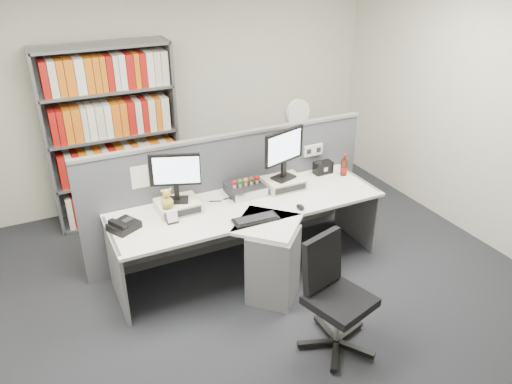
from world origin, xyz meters
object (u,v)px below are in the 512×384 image
desk_calendar (172,217)px  office_chair (333,292)px  cola_bottle (344,167)px  desk_fan (297,116)px  desk (259,239)px  desktop_pc (245,189)px  keyboard (256,219)px  desk_phone (123,226)px  filing_cabinet (295,170)px  speaker (323,168)px  mouse (300,207)px  monitor_right (284,150)px  monitor_left (175,174)px  shelving_unit (113,138)px

desk_calendar → office_chair: 1.53m
cola_bottle → desk_fan: desk_fan is taller
desk → desktop_pc: 0.53m
keyboard → cola_bottle: cola_bottle is taller
desk_phone → desk_fan: desk_fan is taller
filing_cabinet → desk: bearing=-130.6°
speaker → desk: bearing=-153.7°
desk → desk_calendar: bearing=165.3°
mouse → desk_fan: bearing=61.3°
filing_cabinet → desk_fan: size_ratio=1.23×
filing_cabinet → keyboard: bearing=-130.5°
cola_bottle → desk: bearing=-162.9°
keyboard → desk_fan: (1.27, 1.49, 0.32)m
speaker → cola_bottle: 0.22m
desk_fan → office_chair: (-1.05, -2.41, -0.56)m
monitor_right → office_chair: bearing=-102.8°
monitor_left → filing_cabinet: size_ratio=0.66×
monitor_right → keyboard: size_ratio=1.21×
cola_bottle → office_chair: bearing=-127.0°
desk → shelving_unit: (-0.90, 1.85, 0.52)m
desktop_pc → desk_phone: (-1.23, -0.16, -0.01)m
monitor_left → keyboard: bearing=-40.3°
cola_bottle → desk_phone: bearing=-177.7°
desk_fan → mouse: bearing=-118.7°
desk_phone → desk_calendar: size_ratio=2.50×
mouse → monitor_right: bearing=81.0°
keyboard → office_chair: size_ratio=0.45×
filing_cabinet → desk_phone: bearing=-154.4°
shelving_unit → filing_cabinet: bearing=-12.1°
monitor_left → speaker: 1.68m
desk → monitor_left: (-0.64, 0.38, 0.64)m
office_chair → filing_cabinet: bearing=66.4°
mouse → office_chair: (-0.24, -0.93, -0.24)m
mouse → cola_bottle: 0.91m
monitor_right → desk_fan: 1.26m
monitor_left → cola_bottle: size_ratio=1.93×
keyboard → desk_phone: bearing=161.6°
monitor_left → cola_bottle: (1.81, -0.02, -0.29)m
monitor_left → shelving_unit: 1.49m
desk_phone → desk_calendar: bearing=-10.0°
monitor_left → mouse: (1.03, -0.46, -0.36)m
mouse → desk_fan: 1.71m
speaker → shelving_unit: size_ratio=0.10×
monitor_right → shelving_unit: bearing=133.0°
monitor_right → mouse: monitor_right is taller
monitor_left → desk_calendar: monitor_left is taller
keyboard → desk_calendar: desk_calendar is taller
mouse → desk_phone: desk_phone is taller
monitor_left → desk_phone: size_ratio=1.52×
monitor_right → desktop_pc: monitor_right is taller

